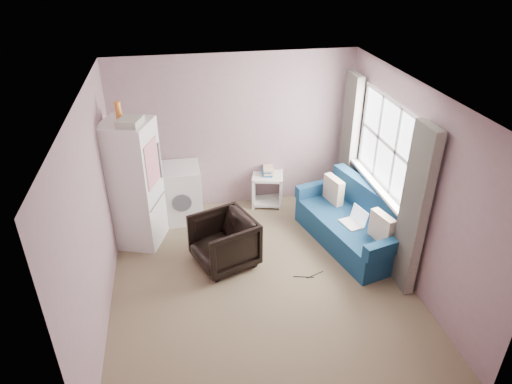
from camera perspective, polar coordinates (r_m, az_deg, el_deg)
The scene contains 8 objects.
room at distance 5.40m, azimuth 0.84°, elevation -0.70°, with size 3.84×4.24×2.54m.
armchair at distance 6.19m, azimuth -4.05°, elevation -5.93°, with size 0.76×0.71×0.78m, color black.
fridge at distance 6.58m, azimuth -15.05°, elevation 0.96°, with size 0.81×0.81×2.11m.
washing_machine at distance 7.23m, azimuth -9.39°, elevation -0.00°, with size 0.63×0.65×0.89m.
side_table at distance 7.61m, azimuth 1.46°, elevation 0.72°, with size 0.60×0.60×0.67m.
sofa at distance 6.80m, azimuth 12.20°, elevation -3.95°, with size 1.28×2.01×0.83m.
window_dressing at distance 6.58m, azimuth 14.88°, elevation 2.58°, with size 0.17×2.62×2.18m.
floor_cables at distance 6.22m, azimuth 6.69°, elevation -10.36°, with size 0.43×0.11×0.01m.
Camera 1 is at (-0.92, -4.58, 3.95)m, focal length 32.00 mm.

